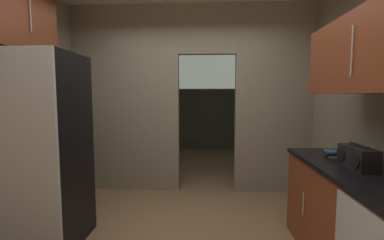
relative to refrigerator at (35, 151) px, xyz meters
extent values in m
cube|color=gray|center=(0.41, 1.60, 0.48)|extent=(1.63, 0.12, 2.81)
cube|color=gray|center=(2.66, 1.60, 0.48)|extent=(1.14, 0.12, 2.81)
cube|color=gray|center=(1.66, 1.60, 1.52)|extent=(0.86, 0.12, 0.73)
cube|color=gray|center=(1.41, 4.97, 0.48)|extent=(3.63, 0.10, 2.81)
cube|color=gray|center=(-0.35, 3.28, 0.48)|extent=(0.10, 3.37, 2.81)
cube|color=gray|center=(3.18, 3.28, 0.48)|extent=(0.10, 3.37, 2.81)
cube|color=black|center=(0.00, 0.02, 0.00)|extent=(0.85, 0.67, 1.86)
cube|color=#B7BABC|center=(0.00, -0.34, 0.00)|extent=(0.85, 0.03, 1.86)
cube|color=brown|center=(2.88, -0.42, -0.50)|extent=(0.64, 1.79, 0.85)
cube|color=black|center=(2.88, -0.42, -0.06)|extent=(0.68, 1.79, 0.04)
cylinder|color=#B7BABC|center=(2.55, -0.03, -0.46)|extent=(0.01, 0.01, 0.22)
cube|color=brown|center=(2.88, -0.42, 0.85)|extent=(0.34, 1.61, 0.61)
cylinder|color=#B7BABC|center=(2.70, -0.42, 0.85)|extent=(0.01, 0.01, 0.36)
cube|color=brown|center=(-0.22, 0.10, 1.41)|extent=(0.34, 0.94, 0.90)
cylinder|color=#B7BABC|center=(-0.04, 0.10, 1.41)|extent=(0.01, 0.01, 0.54)
cube|color=black|center=(2.85, -0.31, 0.05)|extent=(0.15, 0.35, 0.17)
cylinder|color=#262626|center=(2.85, -0.31, 0.15)|extent=(0.02, 0.25, 0.02)
cylinder|color=black|center=(2.77, -0.41, 0.05)|extent=(0.01, 0.12, 0.12)
cylinder|color=black|center=(2.77, -0.20, 0.05)|extent=(0.01, 0.12, 0.12)
cube|color=beige|center=(2.84, 0.09, -0.03)|extent=(0.11, 0.15, 0.01)
cube|color=black|center=(2.83, 0.09, -0.01)|extent=(0.14, 0.15, 0.03)
cube|color=#2D609E|center=(2.83, 0.09, 0.01)|extent=(0.12, 0.16, 0.01)
camera|label=1|loc=(1.66, -2.42, 0.53)|focal=24.65mm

